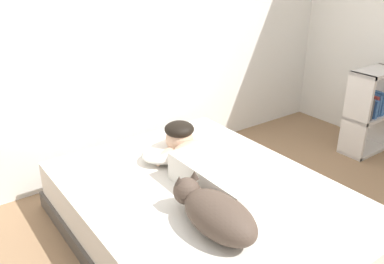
% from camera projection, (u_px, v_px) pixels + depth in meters
% --- Properties ---
extents(back_wall, '(4.44, 0.12, 2.50)m').
position_uv_depth(back_wall, '(108.00, 13.00, 2.96)').
color(back_wall, silver).
rests_on(back_wall, ground).
extents(bed, '(1.47, 1.93, 0.35)m').
position_uv_depth(bed, '(206.00, 215.00, 2.51)').
color(bed, '#4C4742').
rests_on(bed, ground).
extents(pillow, '(0.52, 0.32, 0.11)m').
position_uv_depth(pillow, '(177.00, 149.00, 2.81)').
color(pillow, white).
rests_on(pillow, bed).
extents(person_lying, '(0.43, 0.92, 0.27)m').
position_uv_depth(person_lying, '(213.00, 165.00, 2.50)').
color(person_lying, silver).
rests_on(person_lying, bed).
extents(dog, '(0.26, 0.57, 0.21)m').
position_uv_depth(dog, '(215.00, 213.00, 2.05)').
color(dog, '#4C3D33').
rests_on(dog, bed).
extents(coffee_cup, '(0.12, 0.09, 0.07)m').
position_uv_depth(coffee_cup, '(190.00, 157.00, 2.75)').
color(coffee_cup, teal).
rests_on(coffee_cup, bed).
extents(cell_phone, '(0.07, 0.14, 0.01)m').
position_uv_depth(cell_phone, '(199.00, 198.00, 2.35)').
color(cell_phone, black).
rests_on(cell_phone, bed).
extents(bookshelf, '(0.45, 0.24, 0.75)m').
position_uv_depth(bookshelf, '(369.00, 111.00, 3.55)').
color(bookshelf, silver).
rests_on(bookshelf, ground).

